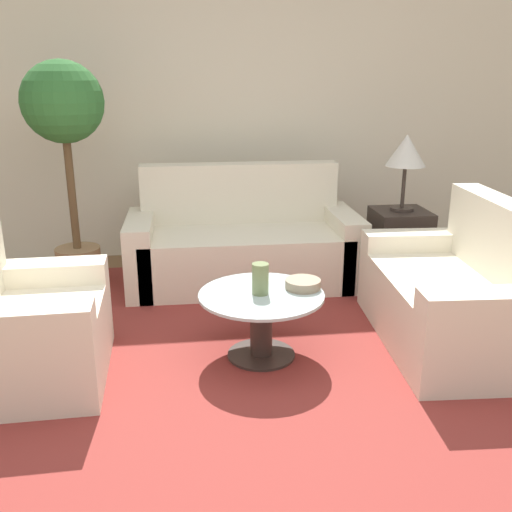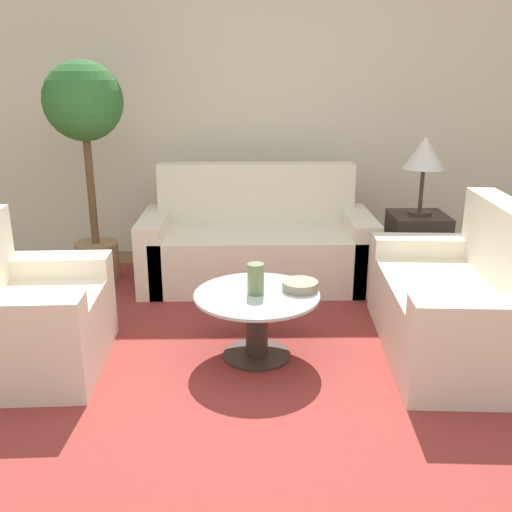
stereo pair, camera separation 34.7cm
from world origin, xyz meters
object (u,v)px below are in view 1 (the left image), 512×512
Objects in this scene: loveseat at (458,298)px; coffee_table at (261,316)px; table_lamp at (406,153)px; potted_plant at (65,129)px; vase at (260,279)px; armchair at (22,331)px; sofa_main at (243,245)px; bowl at (303,284)px.

coffee_table is at bearing -84.51° from loveseat.
potted_plant reaches higher than table_lamp.
potted_plant reaches higher than vase.
potted_plant is at bearing 132.93° from coffee_table.
vase is at bearing -87.98° from armchair.
table_lamp is at bearing -8.25° from sofa_main.
loveseat is 0.99m from bowl.
sofa_main is 1.96m from armchair.
loveseat is 2.35× the size of table_lamp.
potted_plant is at bearing -114.54° from loveseat.
sofa_main reaches higher than bowl.
sofa_main reaches higher than coffee_table.
loveseat is at bearing -91.74° from table_lamp.
sofa_main is 1.31m from bowl.
armchair is 2.55m from loveseat.
potted_plant is (-1.30, 0.03, 0.93)m from sofa_main.
coffee_table is at bearing -91.17° from sofa_main.
vase is (-1.27, -1.16, -0.54)m from table_lamp.
table_lamp is 3.23× the size of vase.
armchair is 1.55× the size of table_lamp.
potted_plant is (-1.27, 1.37, 0.96)m from coffee_table.
potted_plant reaches higher than sofa_main.
vase is at bearing -91.45° from sofa_main.
coffee_table is 0.31m from bowl.
bowl is (1.57, 0.14, 0.14)m from armchair.
table_lamp reaches higher than sofa_main.
armchair reaches higher than bowl.
loveseat reaches higher than armchair.
coffee_table is at bearing -47.07° from potted_plant.
sofa_main is 1.35m from vase.
sofa_main reaches higher than loveseat.
table_lamp is 1.62m from bowl.
loveseat is 6.58× the size of bowl.
sofa_main is at bearing 171.75° from table_lamp.
vase reaches higher than coffee_table.
coffee_table is 0.23m from vase.
loveseat is 2.98m from potted_plant.
vase is (-1.24, -0.05, 0.20)m from loveseat.
table_lamp is (2.58, 1.25, 0.75)m from armchair.
armchair is 1.25× the size of coffee_table.
armchair is 2.97m from table_lamp.
armchair is at bearing -133.29° from sofa_main.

